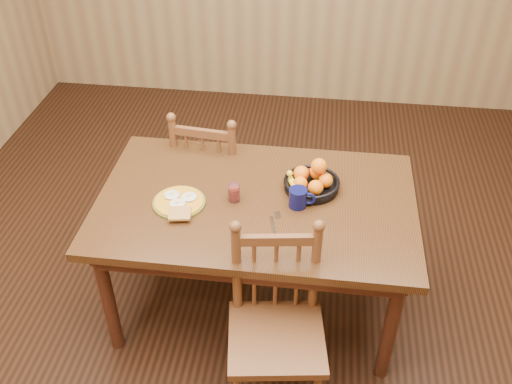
# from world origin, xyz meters

# --- Properties ---
(room) EXTENTS (4.52, 5.02, 2.72)m
(room) POSITION_xyz_m (0.00, 0.00, 1.35)
(room) COLOR black
(room) RESTS_ON ground
(dining_table) EXTENTS (1.60, 1.00, 0.75)m
(dining_table) POSITION_xyz_m (0.00, 0.00, 0.67)
(dining_table) COLOR black
(dining_table) RESTS_ON ground
(chair_far) EXTENTS (0.46, 0.45, 0.93)m
(chair_far) POSITION_xyz_m (-0.34, 0.56, 0.45)
(chair_far) COLOR #552F19
(chair_far) RESTS_ON ground
(chair_near) EXTENTS (0.49, 0.47, 0.95)m
(chair_near) POSITION_xyz_m (0.16, -0.56, 0.46)
(chair_near) COLOR #552F19
(chair_near) RESTS_ON ground
(breakfast_plate) EXTENTS (0.26, 0.29, 0.04)m
(breakfast_plate) POSITION_xyz_m (-0.37, -0.08, 0.76)
(breakfast_plate) COLOR #59601E
(breakfast_plate) RESTS_ON dining_table
(fork) EXTENTS (0.05, 0.18, 0.00)m
(fork) POSITION_xyz_m (0.11, -0.16, 0.75)
(fork) COLOR silver
(fork) RESTS_ON dining_table
(spoon) EXTENTS (0.04, 0.16, 0.01)m
(spoon) POSITION_xyz_m (-0.38, 0.03, 0.75)
(spoon) COLOR silver
(spoon) RESTS_ON dining_table
(coffee_mug) EXTENTS (0.13, 0.09, 0.10)m
(coffee_mug) POSITION_xyz_m (0.21, -0.02, 0.80)
(coffee_mug) COLOR #0B0D3D
(coffee_mug) RESTS_ON dining_table
(juice_glass) EXTENTS (0.06, 0.06, 0.09)m
(juice_glass) POSITION_xyz_m (-0.11, -0.01, 0.79)
(juice_glass) COLOR silver
(juice_glass) RESTS_ON dining_table
(fruit_bowl) EXTENTS (0.29, 0.29, 0.17)m
(fruit_bowl) POSITION_xyz_m (0.27, 0.13, 0.80)
(fruit_bowl) COLOR black
(fruit_bowl) RESTS_ON dining_table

